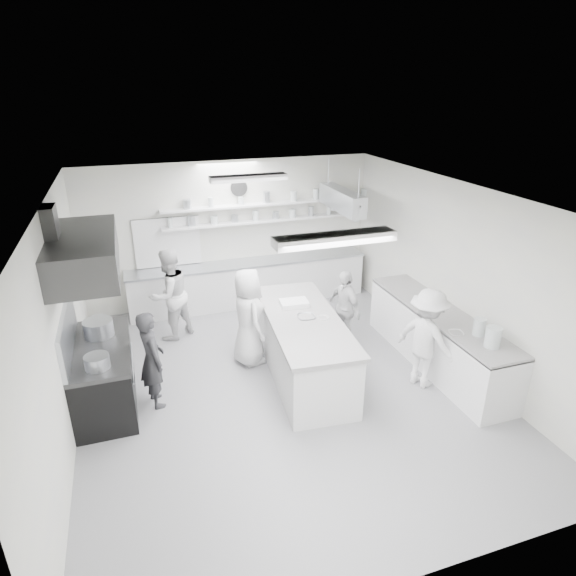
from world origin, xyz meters
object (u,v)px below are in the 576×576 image
object	(u,v)px
prep_island	(304,348)
cook_stove	(152,359)
back_counter	(250,283)
cook_back	(170,295)
stove	(104,377)
right_counter	(437,339)

from	to	relation	value
prep_island	cook_stove	distance (m)	2.34
back_counter	cook_back	distance (m)	2.06
prep_island	cook_back	size ratio (longest dim) A/B	1.57
cook_stove	prep_island	bearing A→B (deg)	-102.47
stove	right_counter	world-z (taller)	right_counter
stove	cook_back	world-z (taller)	cook_back
back_counter	stove	bearing A→B (deg)	-136.01
right_counter	cook_back	distance (m)	4.75
cook_stove	cook_back	distance (m)	2.06
right_counter	cook_stove	bearing A→B (deg)	175.38
right_counter	stove	bearing A→B (deg)	173.48
stove	cook_back	distance (m)	2.16
right_counter	prep_island	xyz separation A→B (m)	(-2.23, 0.38, 0.03)
right_counter	prep_island	distance (m)	2.27
stove	back_counter	size ratio (longest dim) A/B	0.36
right_counter	prep_island	size ratio (longest dim) A/B	1.23
cook_stove	cook_back	world-z (taller)	cook_back
back_counter	prep_island	xyz separation A→B (m)	(0.12, -3.02, 0.04)
cook_back	right_counter	bearing A→B (deg)	117.11
right_counter	cook_back	xyz separation A→B (m)	(-4.10, 2.38, 0.39)
stove	cook_stove	size ratio (longest dim) A/B	1.21
back_counter	right_counter	distance (m)	4.13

